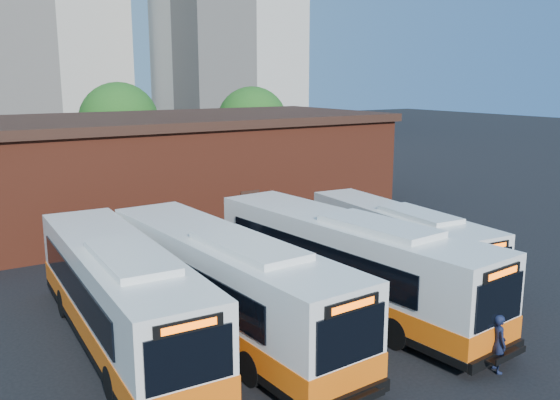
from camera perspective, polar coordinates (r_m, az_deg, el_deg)
ground at (r=21.75m, az=8.91°, el=-12.00°), size 220.00×220.00×0.00m
bus_west at (r=20.38m, az=-15.16°, el=-9.09°), size 3.20×13.03×3.52m
bus_midwest at (r=20.58m, az=-5.38°, el=-8.37°), size 3.49×13.43×3.62m
bus_mideast at (r=22.87m, az=6.44°, el=-6.28°), size 3.94×13.61×3.66m
bus_east at (r=27.34m, az=11.30°, el=-4.01°), size 3.19×11.41×3.07m
transit_worker at (r=19.35m, az=20.27°, el=-12.80°), size 0.67×0.78×1.81m
depot_building at (r=37.66m, az=-11.48°, el=3.17°), size 28.60×12.60×6.40m
tree_mid at (r=51.28m, az=-15.21°, el=7.25°), size 6.56×6.56×8.36m
tree_east at (r=52.98m, az=-2.69°, el=7.50°), size 6.24×6.24×7.96m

